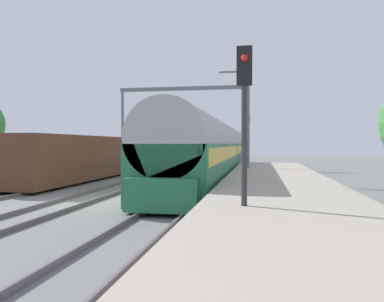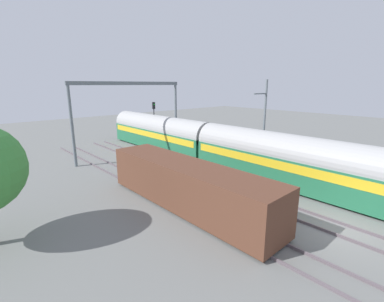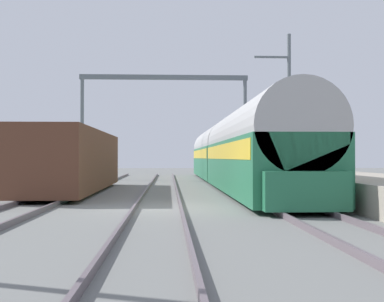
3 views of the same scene
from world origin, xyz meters
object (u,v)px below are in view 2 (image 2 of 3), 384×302
object	(u,v)px
catenary_gantry	(130,103)
railway_signal_far	(154,117)
passenger_train	(208,143)
person_crossing	(191,142)
freight_car	(187,185)

from	to	relation	value
catenary_gantry	railway_signal_far	bearing A→B (deg)	36.67
passenger_train	person_crossing	size ratio (longest dim) A/B	18.99
freight_car	railway_signal_far	size ratio (longest dim) A/B	2.45
passenger_train	catenary_gantry	world-z (taller)	catenary_gantry
person_crossing	passenger_train	bearing A→B (deg)	110.21
railway_signal_far	catenary_gantry	size ratio (longest dim) A/B	0.42
passenger_train	freight_car	size ratio (longest dim) A/B	2.53
freight_car	person_crossing	bearing A→B (deg)	46.77
freight_car	catenary_gantry	world-z (taller)	catenary_gantry
railway_signal_far	person_crossing	bearing A→B (deg)	-90.47
railway_signal_far	catenary_gantry	world-z (taller)	catenary_gantry
freight_car	person_crossing	distance (m)	14.78
passenger_train	railway_signal_far	size ratio (longest dim) A/B	6.20
freight_car	railway_signal_far	bearing A→B (deg)	60.77
railway_signal_far	catenary_gantry	xyz separation A→B (m)	(-6.05, -4.50, 2.27)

